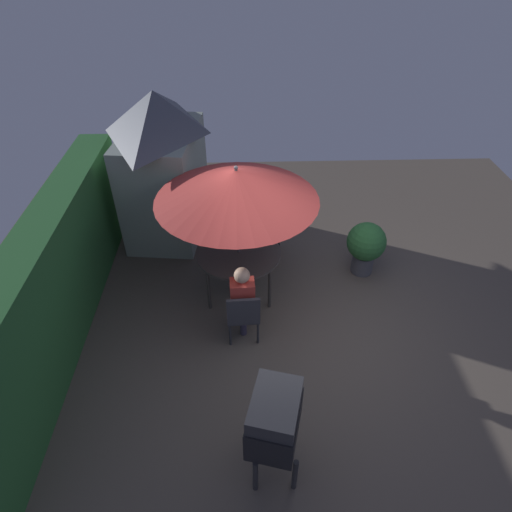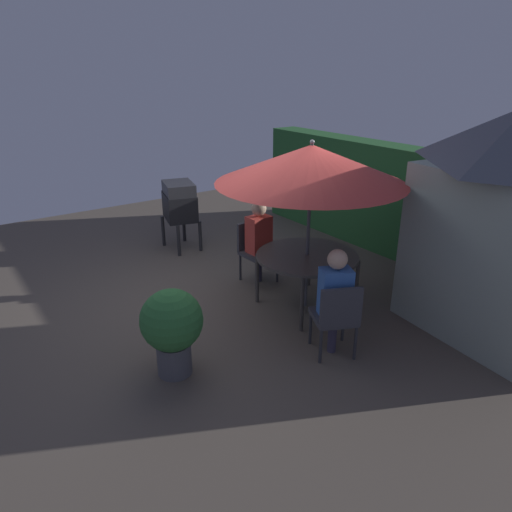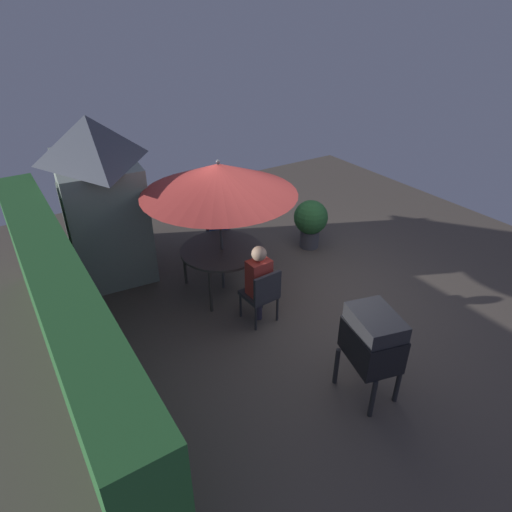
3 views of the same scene
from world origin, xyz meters
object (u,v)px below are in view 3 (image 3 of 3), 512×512
at_px(patio_umbrella, 219,179).
at_px(potted_plant_by_shed, 311,220).
at_px(patio_table, 222,252).
at_px(bbq_grill, 373,339).
at_px(person_in_red, 259,275).
at_px(garden_shed, 99,194).
at_px(chair_near_shed, 262,293).
at_px(person_in_blue, 218,218).
at_px(chair_far_side, 218,228).

distance_m(patio_umbrella, potted_plant_by_shed, 2.57).
height_order(patio_table, bbq_grill, bbq_grill).
bearing_deg(potted_plant_by_shed, person_in_red, 123.51).
bearing_deg(garden_shed, patio_umbrella, -143.16).
height_order(patio_umbrella, bbq_grill, patio_umbrella).
relative_size(chair_near_shed, person_in_blue, 0.71).
xyz_separation_m(person_in_red, person_in_blue, (2.05, -0.43, 0.00)).
height_order(garden_shed, patio_umbrella, garden_shed).
distance_m(patio_umbrella, bbq_grill, 3.19).
relative_size(patio_table, person_in_blue, 1.07).
xyz_separation_m(patio_table, bbq_grill, (-2.97, -0.37, 0.14)).
distance_m(garden_shed, person_in_blue, 2.09).
relative_size(bbq_grill, chair_far_side, 1.33).
relative_size(patio_table, person_in_red, 1.07).
xyz_separation_m(patio_table, person_in_blue, (1.03, -0.48, 0.08)).
relative_size(bbq_grill, potted_plant_by_shed, 1.24).
xyz_separation_m(patio_umbrella, chair_far_side, (1.10, -0.52, -1.43)).
distance_m(patio_umbrella, person_in_red, 1.56).
xyz_separation_m(chair_far_side, person_in_blue, (-0.08, 0.04, 0.26)).
distance_m(garden_shed, patio_umbrella, 2.33).
bearing_deg(patio_umbrella, patio_table, -135.00).
bearing_deg(chair_near_shed, patio_umbrella, 2.91).
bearing_deg(person_in_blue, patio_table, 154.85).
distance_m(bbq_grill, chair_far_side, 4.09).
bearing_deg(patio_umbrella, chair_near_shed, -177.09).
height_order(patio_umbrella, chair_near_shed, patio_umbrella).
height_order(garden_shed, chair_far_side, garden_shed).
bearing_deg(potted_plant_by_shed, garden_shed, 67.40).
relative_size(patio_umbrella, person_in_blue, 1.90).
xyz_separation_m(patio_table, person_in_red, (-1.03, -0.05, 0.08)).
bearing_deg(patio_table, person_in_blue, -25.15).
bearing_deg(bbq_grill, patio_table, 7.09).
distance_m(potted_plant_by_shed, person_in_red, 2.51).
bearing_deg(garden_shed, patio_table, -143.16).
xyz_separation_m(chair_near_shed, person_in_red, (0.09, 0.00, 0.26)).
xyz_separation_m(potted_plant_by_shed, person_in_blue, (0.67, 1.66, 0.21)).
relative_size(chair_near_shed, chair_far_side, 1.00).
bearing_deg(person_in_red, chair_far_side, -12.33).
relative_size(potted_plant_by_shed, person_in_blue, 0.77).
bearing_deg(chair_far_side, person_in_blue, 154.85).
distance_m(chair_far_side, potted_plant_by_shed, 1.79).
xyz_separation_m(patio_umbrella, chair_near_shed, (-1.11, -0.06, -1.43)).
relative_size(garden_shed, chair_far_side, 3.01).
bearing_deg(person_in_blue, chair_far_side, -25.15).
bearing_deg(person_in_red, patio_table, 2.91).
relative_size(chair_far_side, person_in_blue, 0.71).
bearing_deg(chair_far_side, patio_table, 154.85).
xyz_separation_m(chair_near_shed, person_in_blue, (2.14, -0.43, 0.26)).
bearing_deg(bbq_grill, patio_umbrella, 7.09).
bearing_deg(patio_table, patio_umbrella, 45.00).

